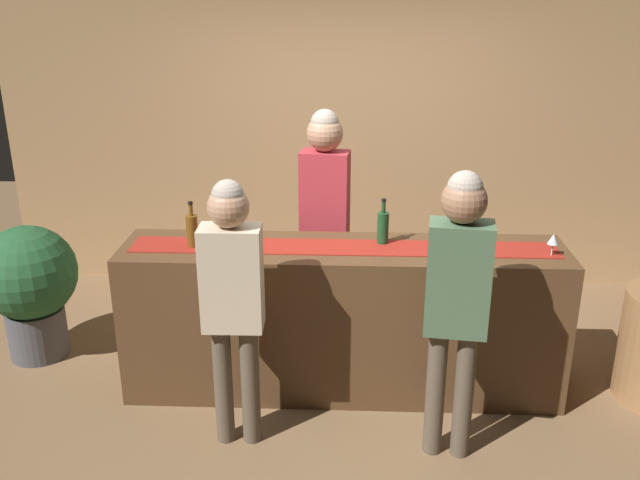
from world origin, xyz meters
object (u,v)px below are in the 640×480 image
wine_bottle_green (383,227)px  wine_glass_near_customer (247,227)px  bartender (325,203)px  wine_bottle_amber (192,230)px  wine_glass_mid_counter (553,240)px  potted_plant_tall (30,283)px  customer_sipping (458,288)px  customer_browsing (232,289)px

wine_bottle_green → wine_glass_near_customer: wine_bottle_green is taller
wine_bottle_green → bartender: bearing=128.4°
wine_bottle_amber → wine_glass_mid_counter: bearing=-1.6°
potted_plant_tall → customer_sipping: bearing=-19.7°
customer_sipping → potted_plant_tall: size_ratio=1.71×
bartender → customer_browsing: (-0.47, -1.20, -0.13)m
wine_bottle_green → potted_plant_tall: 2.58m
wine_bottle_amber → bartender: bartender is taller
potted_plant_tall → wine_bottle_green: bearing=-5.8°
wine_glass_near_customer → bartender: size_ratio=0.08×
wine_bottle_green → wine_bottle_amber: 1.22m
wine_glass_mid_counter → bartender: (-1.43, 0.67, 0.01)m
wine_bottle_amber → bartender: (0.82, 0.60, -0.00)m
bartender → potted_plant_tall: bearing=14.3°
wine_bottle_green → wine_glass_mid_counter: bearing=-9.5°
bartender → customer_browsing: size_ratio=1.10×
wine_bottle_amber → wine_glass_near_customer: bearing=16.2°
wine_glass_near_customer → bartender: 0.70m
wine_bottle_green → customer_sipping: bearing=-64.5°
customer_sipping → customer_browsing: customer_sipping is taller
wine_bottle_amber → potted_plant_tall: wine_bottle_amber is taller
wine_glass_mid_counter → potted_plant_tall: (-3.54, 0.43, -0.54)m
wine_bottle_amber → wine_bottle_green: bearing=5.1°
wine_glass_near_customer → customer_sipping: customer_sipping is taller
wine_glass_mid_counter → customer_browsing: (-1.90, -0.53, -0.12)m
customer_sipping → customer_browsing: (-1.24, 0.07, -0.06)m
customer_sipping → potted_plant_tall: (-2.87, 1.03, -0.48)m
wine_glass_near_customer → wine_glass_mid_counter: (1.91, -0.16, 0.00)m
wine_glass_near_customer → potted_plant_tall: bearing=170.8°
wine_glass_near_customer → customer_sipping: bearing=-31.5°
bartender → customer_sipping: (0.76, -1.27, -0.07)m
wine_glass_near_customer → bartender: (0.49, 0.51, 0.01)m
wine_glass_near_customer → customer_browsing: size_ratio=0.09×
wine_bottle_amber → potted_plant_tall: 1.45m
wine_glass_near_customer → wine_glass_mid_counter: size_ratio=1.00×
bartender → wine_bottle_green: bearing=136.1°
wine_bottle_amber → wine_glass_near_customer: (0.34, 0.10, -0.01)m
wine_bottle_amber → wine_glass_mid_counter: size_ratio=2.10×
customer_sipping → customer_browsing: 1.24m
wine_bottle_amber → wine_glass_near_customer: 0.35m
wine_bottle_green → potted_plant_tall: bearing=174.2°
wine_bottle_amber → customer_sipping: 1.72m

